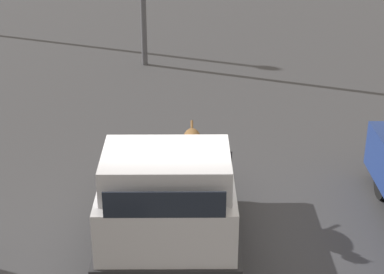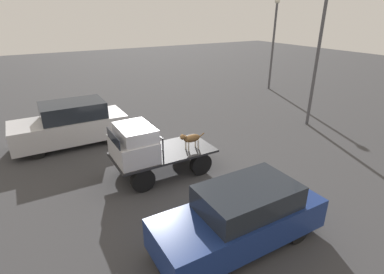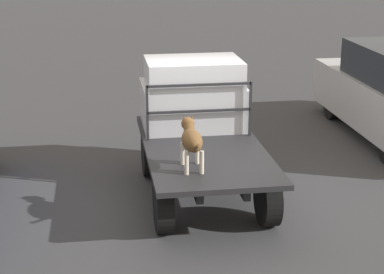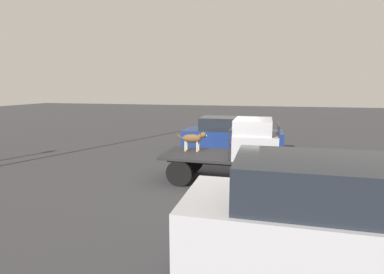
{
  "view_description": "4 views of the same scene",
  "coord_description": "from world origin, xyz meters",
  "views": [
    {
      "loc": [
        8.15,
        0.28,
        5.53
      ],
      "look_at": [
        -1.01,
        0.33,
        1.36
      ],
      "focal_mm": 60.0,
      "sensor_mm": 36.0,
      "label": 1
    },
    {
      "loc": [
        4.04,
        9.09,
        5.63
      ],
      "look_at": [
        -1.01,
        0.33,
        1.36
      ],
      "focal_mm": 28.0,
      "sensor_mm": 36.0,
      "label": 2
    },
    {
      "loc": [
        -9.49,
        1.62,
        4.13
      ],
      "look_at": [
        -1.01,
        0.33,
        1.36
      ],
      "focal_mm": 60.0,
      "sensor_mm": 36.0,
      "label": 3
    },
    {
      "loc": [
        1.41,
        -9.38,
        3.04
      ],
      "look_at": [
        -1.01,
        0.33,
        1.36
      ],
      "focal_mm": 28.0,
      "sensor_mm": 36.0,
      "label": 4
    }
  ],
  "objects": [
    {
      "name": "dog",
      "position": [
        -0.95,
        0.33,
        1.32
      ],
      "size": [
        1.06,
        0.29,
        0.69
      ],
      "rotation": [
        0.0,
        0.0,
        -0.09
      ],
      "color": "beige",
      "rests_on": "flatbed_truck"
    },
    {
      "name": "truck_headboard",
      "position": [
        0.39,
        0.0,
        1.48
      ],
      "size": [
        0.04,
        1.73,
        0.91
      ],
      "color": "#232326",
      "rests_on": "flatbed_truck"
    },
    {
      "name": "ground_plane",
      "position": [
        0.0,
        0.0,
        0.0
      ],
      "size": [
        80.0,
        80.0,
        0.0
      ],
      "primitive_type": "plane",
      "color": "#38383A"
    },
    {
      "name": "truck_cab",
      "position": [
        1.09,
        0.0,
        1.45
      ],
      "size": [
        1.33,
        1.73,
        1.18
      ],
      "color": "#B7B7BC",
      "rests_on": "flatbed_truck"
    },
    {
      "name": "flatbed_truck",
      "position": [
        0.0,
        0.0,
        0.62
      ],
      "size": [
        3.67,
        1.85,
        0.89
      ],
      "color": "black",
      "rests_on": "ground"
    }
  ]
}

